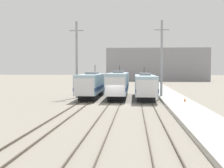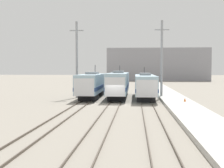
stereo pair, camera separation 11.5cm
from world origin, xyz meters
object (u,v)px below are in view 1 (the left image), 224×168
(locomotive_far_right, at_px, (145,85))
(traffic_cone, at_px, (185,100))
(locomotive_far_left, at_px, (92,85))
(locomotive_center, at_px, (118,84))
(catenary_tower_right, at_px, (162,59))
(catenary_tower_left, at_px, (77,59))

(locomotive_far_right, relative_size, traffic_cone, 36.26)
(locomotive_far_right, height_order, traffic_cone, locomotive_far_right)
(locomotive_far_left, distance_m, locomotive_center, 4.25)
(locomotive_far_right, xyz_separation_m, catenary_tower_right, (2.62, 1.04, 4.20))
(locomotive_far_left, bearing_deg, catenary_tower_left, 173.76)
(locomotive_center, xyz_separation_m, traffic_cone, (9.12, -9.03, -1.57))
(locomotive_far_left, distance_m, catenary_tower_right, 11.80)
(locomotive_center, bearing_deg, traffic_cone, -44.72)
(locomotive_far_left, distance_m, traffic_cone, 15.88)
(locomotive_far_left, xyz_separation_m, catenary_tower_left, (-2.46, 0.27, 4.13))
(locomotive_far_left, xyz_separation_m, traffic_cone, (13.34, -8.50, -1.47))
(catenary_tower_left, bearing_deg, locomotive_far_right, -5.47)
(locomotive_far_right, xyz_separation_m, traffic_cone, (4.90, -7.73, -1.41))
(locomotive_center, height_order, traffic_cone, locomotive_center)
(catenary_tower_left, bearing_deg, locomotive_far_left, -6.24)
(locomotive_center, distance_m, catenary_tower_right, 7.94)
(locomotive_center, height_order, locomotive_far_right, locomotive_center)
(catenary_tower_left, distance_m, traffic_cone, 18.92)
(locomotive_far_right, distance_m, catenary_tower_right, 5.06)
(locomotive_center, xyz_separation_m, catenary_tower_right, (6.83, -0.26, 4.04))
(locomotive_center, bearing_deg, locomotive_far_right, -17.20)
(locomotive_center, relative_size, catenary_tower_right, 1.47)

